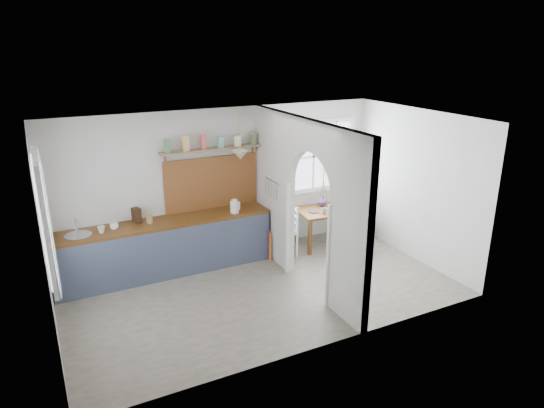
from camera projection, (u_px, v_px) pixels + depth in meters
name	position (u px, v px, depth m)	size (l,w,h in m)	color
floor	(263.00, 291.00, 7.43)	(5.80, 3.20, 0.01)	gray
ceiling	(262.00, 122.00, 6.60)	(5.80, 3.20, 0.01)	beige
walls	(263.00, 211.00, 7.01)	(5.81, 3.21, 2.60)	beige
partition	(303.00, 194.00, 7.31)	(0.12, 3.20, 2.60)	beige
kitchen_window	(42.00, 220.00, 5.68)	(0.10, 1.16, 1.50)	white
nook_window	(313.00, 157.00, 9.00)	(1.76, 0.10, 1.30)	white
counter	(166.00, 246.00, 7.92)	(3.50, 0.60, 0.90)	brown
sink	(78.00, 236.00, 7.21)	(0.40, 0.40, 0.02)	#B5B8BE
backsplash	(212.00, 183.00, 8.24)	(1.65, 0.03, 0.90)	brown
shelf	(212.00, 146.00, 7.96)	(1.75, 0.20, 0.21)	olive
pendant_lamp	(240.00, 155.00, 7.86)	(0.26, 0.26, 0.16)	#F3E7C8
utensil_rail	(272.00, 181.00, 7.99)	(0.02, 0.02, 0.50)	#B5B8BE
dining_table	(327.00, 227.00, 9.03)	(1.12, 0.74, 0.70)	brown
chair_left	(285.00, 229.00, 8.62)	(0.42, 0.42, 0.93)	white
chair_right	(359.00, 216.00, 9.38)	(0.38, 0.38, 0.84)	white
kettle	(234.00, 206.00, 8.11)	(0.19, 0.15, 0.23)	white
mug_a	(101.00, 230.00, 7.27)	(0.11, 0.11, 0.10)	white
mug_b	(114.00, 226.00, 7.41)	(0.13, 0.13, 0.10)	white
knife_block	(137.00, 215.00, 7.68)	(0.11, 0.15, 0.24)	black
jar	(149.00, 218.00, 7.66)	(0.10, 0.10, 0.15)	#92794C
towel_magenta	(269.00, 245.00, 8.40)	(0.02, 0.03, 0.55)	#AB1060
towel_orange	(270.00, 247.00, 8.38)	(0.02, 0.03, 0.53)	orange
bowl	(344.00, 205.00, 9.00)	(0.35, 0.35, 0.09)	silver
table_cup	(325.00, 210.00, 8.71)	(0.10, 0.10, 0.09)	#7EA678
plate	(314.00, 211.00, 8.78)	(0.20, 0.20, 0.02)	#312625
vase	(322.00, 201.00, 9.08)	(0.17, 0.17, 0.18)	#422657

